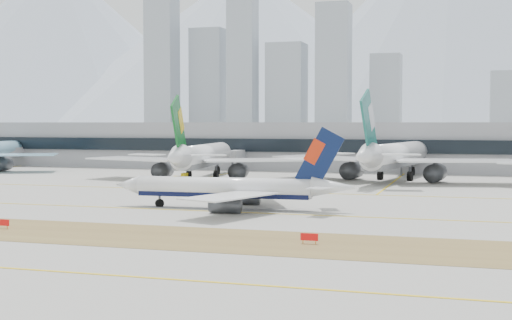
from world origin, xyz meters
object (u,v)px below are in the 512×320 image
(widebody_cathay, at_px, (394,157))
(terminal, at_px, (341,145))
(taxiing_airliner, at_px, (232,189))
(widebody_eva, at_px, (201,157))

(widebody_cathay, relative_size, terminal, 0.23)
(taxiing_airliner, distance_m, terminal, 115.66)
(widebody_eva, distance_m, terminal, 62.55)
(taxiing_airliner, distance_m, widebody_cathay, 72.34)
(taxiing_airliner, height_order, widebody_eva, widebody_eva)
(taxiing_airliner, relative_size, widebody_eva, 0.71)
(taxiing_airliner, xyz_separation_m, terminal, (-1.18, 115.59, 4.03))
(taxiing_airliner, relative_size, widebody_cathay, 0.67)
(widebody_cathay, bearing_deg, taxiing_airliner, 172.63)
(widebody_eva, height_order, widebody_cathay, widebody_cathay)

